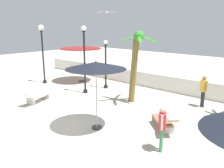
{
  "coord_description": "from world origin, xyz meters",
  "views": [
    {
      "loc": [
        7.83,
        -5.72,
        4.29
      ],
      "look_at": [
        0.0,
        2.83,
        1.4
      ],
      "focal_mm": 37.98,
      "sensor_mm": 36.0,
      "label": 1
    }
  ],
  "objects_px": {
    "palm_tree_0": "(136,58)",
    "guest_1": "(162,125)",
    "lamp_post_0": "(84,55)",
    "lamp_post_2": "(106,62)",
    "guest_0": "(204,88)",
    "lounge_chair_1": "(164,121)",
    "patio_umbrella_1": "(96,66)",
    "lamp_post_1": "(42,45)",
    "lounge_chair_0": "(35,96)",
    "seagull_0": "(107,12)",
    "patio_umbrella_2": "(81,50)"
  },
  "relations": [
    {
      "from": "patio_umbrella_2",
      "to": "seagull_0",
      "type": "distance_m",
      "value": 3.62
    },
    {
      "from": "lounge_chair_1",
      "to": "seagull_0",
      "type": "bearing_deg",
      "value": 151.36
    },
    {
      "from": "lamp_post_0",
      "to": "lounge_chair_1",
      "type": "relative_size",
      "value": 2.44
    },
    {
      "from": "guest_1",
      "to": "lounge_chair_1",
      "type": "bearing_deg",
      "value": 117.31
    },
    {
      "from": "patio_umbrella_1",
      "to": "lamp_post_0",
      "type": "xyz_separation_m",
      "value": [
        -4.5,
        3.3,
        -0.22
      ]
    },
    {
      "from": "patio_umbrella_1",
      "to": "lamp_post_0",
      "type": "bearing_deg",
      "value": 143.73
    },
    {
      "from": "lamp_post_1",
      "to": "lamp_post_2",
      "type": "bearing_deg",
      "value": 25.27
    },
    {
      "from": "lounge_chair_0",
      "to": "guest_0",
      "type": "bearing_deg",
      "value": 38.65
    },
    {
      "from": "lamp_post_2",
      "to": "lounge_chair_0",
      "type": "relative_size",
      "value": 1.71
    },
    {
      "from": "patio_umbrella_1",
      "to": "guest_1",
      "type": "relative_size",
      "value": 1.79
    },
    {
      "from": "lamp_post_2",
      "to": "lamp_post_1",
      "type": "bearing_deg",
      "value": -154.73
    },
    {
      "from": "guest_0",
      "to": "lamp_post_2",
      "type": "bearing_deg",
      "value": -174.07
    },
    {
      "from": "seagull_0",
      "to": "palm_tree_0",
      "type": "bearing_deg",
      "value": -23.63
    },
    {
      "from": "lamp_post_0",
      "to": "patio_umbrella_2",
      "type": "bearing_deg",
      "value": 143.86
    },
    {
      "from": "palm_tree_0",
      "to": "guest_1",
      "type": "distance_m",
      "value": 5.6
    },
    {
      "from": "lounge_chair_0",
      "to": "guest_0",
      "type": "height_order",
      "value": "guest_0"
    },
    {
      "from": "palm_tree_0",
      "to": "lamp_post_0",
      "type": "relative_size",
      "value": 0.94
    },
    {
      "from": "guest_0",
      "to": "guest_1",
      "type": "height_order",
      "value": "guest_0"
    },
    {
      "from": "patio_umbrella_1",
      "to": "guest_1",
      "type": "distance_m",
      "value": 3.46
    },
    {
      "from": "patio_umbrella_2",
      "to": "guest_0",
      "type": "relative_size",
      "value": 1.81
    },
    {
      "from": "lounge_chair_1",
      "to": "guest_0",
      "type": "bearing_deg",
      "value": 89.93
    },
    {
      "from": "lamp_post_0",
      "to": "lounge_chair_0",
      "type": "xyz_separation_m",
      "value": [
        -0.49,
        -3.29,
        -2.08
      ]
    },
    {
      "from": "lamp_post_2",
      "to": "lounge_chair_0",
      "type": "height_order",
      "value": "lamp_post_2"
    },
    {
      "from": "palm_tree_0",
      "to": "guest_0",
      "type": "height_order",
      "value": "palm_tree_0"
    },
    {
      "from": "palm_tree_0",
      "to": "lamp_post_1",
      "type": "bearing_deg",
      "value": -173.41
    },
    {
      "from": "seagull_0",
      "to": "lamp_post_2",
      "type": "bearing_deg",
      "value": -54.34
    },
    {
      "from": "patio_umbrella_2",
      "to": "lamp_post_2",
      "type": "distance_m",
      "value": 2.84
    },
    {
      "from": "lamp_post_1",
      "to": "lamp_post_2",
      "type": "height_order",
      "value": "lamp_post_1"
    },
    {
      "from": "patio_umbrella_1",
      "to": "lounge_chair_1",
      "type": "bearing_deg",
      "value": 38.94
    },
    {
      "from": "lounge_chair_0",
      "to": "lounge_chair_1",
      "type": "xyz_separation_m",
      "value": [
        7.19,
        1.76,
        0.0
      ]
    },
    {
      "from": "patio_umbrella_1",
      "to": "patio_umbrella_2",
      "type": "relative_size",
      "value": 0.94
    },
    {
      "from": "lounge_chair_0",
      "to": "lounge_chair_1",
      "type": "bearing_deg",
      "value": 13.78
    },
    {
      "from": "patio_umbrella_1",
      "to": "lamp_post_1",
      "type": "bearing_deg",
      "value": 161.24
    },
    {
      "from": "patio_umbrella_1",
      "to": "lounge_chair_1",
      "type": "distance_m",
      "value": 3.64
    },
    {
      "from": "patio_umbrella_1",
      "to": "guest_0",
      "type": "relative_size",
      "value": 1.71
    },
    {
      "from": "lounge_chair_0",
      "to": "seagull_0",
      "type": "distance_m",
      "value": 7.28
    },
    {
      "from": "palm_tree_0",
      "to": "lamp_post_1",
      "type": "height_order",
      "value": "lamp_post_1"
    },
    {
      "from": "palm_tree_0",
      "to": "lounge_chair_1",
      "type": "distance_m",
      "value": 4.34
    },
    {
      "from": "lamp_post_0",
      "to": "guest_0",
      "type": "bearing_deg",
      "value": 20.14
    },
    {
      "from": "guest_1",
      "to": "seagull_0",
      "type": "xyz_separation_m",
      "value": [
        -7.69,
        5.32,
        4.15
      ]
    },
    {
      "from": "guest_1",
      "to": "lamp_post_2",
      "type": "bearing_deg",
      "value": 146.58
    },
    {
      "from": "patio_umbrella_1",
      "to": "palm_tree_0",
      "type": "relative_size",
      "value": 0.73
    },
    {
      "from": "lamp_post_0",
      "to": "lamp_post_2",
      "type": "bearing_deg",
      "value": 85.57
    },
    {
      "from": "patio_umbrella_1",
      "to": "guest_0",
      "type": "height_order",
      "value": "patio_umbrella_1"
    },
    {
      "from": "lounge_chair_1",
      "to": "lamp_post_1",
      "type": "bearing_deg",
      "value": 173.7
    },
    {
      "from": "lamp_post_0",
      "to": "lamp_post_1",
      "type": "bearing_deg",
      "value": -175.79
    },
    {
      "from": "lamp_post_0",
      "to": "guest_1",
      "type": "height_order",
      "value": "lamp_post_0"
    },
    {
      "from": "lamp_post_0",
      "to": "palm_tree_0",
      "type": "bearing_deg",
      "value": 9.44
    },
    {
      "from": "seagull_0",
      "to": "patio_umbrella_1",
      "type": "bearing_deg",
      "value": -49.71
    },
    {
      "from": "guest_1",
      "to": "patio_umbrella_1",
      "type": "bearing_deg",
      "value": -175.79
    }
  ]
}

